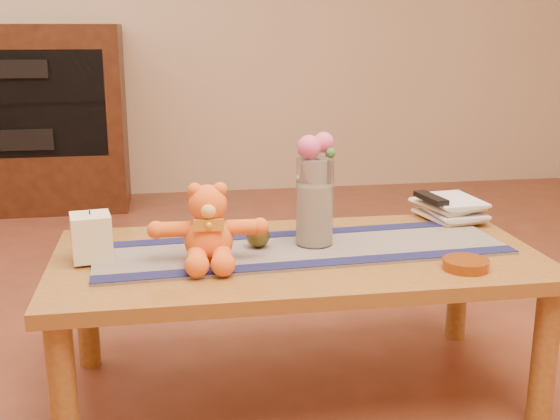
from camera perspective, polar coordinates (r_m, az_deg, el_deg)
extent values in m
plane|color=#612C1B|center=(2.22, 1.31, -14.57)|extent=(5.50, 5.50, 0.00)
cube|color=brown|center=(2.04, 1.39, -4.01)|extent=(1.40, 0.70, 0.04)
cylinder|color=brown|center=(1.86, -17.27, -14.36)|extent=(0.07, 0.07, 0.41)
cylinder|color=brown|center=(2.09, 20.76, -11.19)|extent=(0.07, 0.07, 0.41)
cylinder|color=brown|center=(2.38, -15.51, -7.60)|extent=(0.07, 0.07, 0.41)
cylinder|color=brown|center=(2.57, 14.34, -5.82)|extent=(0.07, 0.07, 0.41)
cube|color=#1E1741|center=(2.06, 1.84, -3.19)|extent=(1.22, 0.41, 0.01)
cube|color=#14173E|center=(1.92, 2.91, -4.35)|extent=(1.20, 0.12, 0.00)
cube|color=#14173E|center=(2.19, 0.89, -1.93)|extent=(1.20, 0.12, 0.00)
cube|color=beige|center=(2.01, -15.14, -2.13)|extent=(0.12, 0.12, 0.13)
cylinder|color=black|center=(1.99, -15.27, -0.19)|extent=(0.00, 0.00, 0.01)
cylinder|color=silver|center=(2.06, 2.84, 0.67)|extent=(0.11, 0.11, 0.26)
cylinder|color=beige|center=(2.07, 2.83, -0.38)|extent=(0.09, 0.09, 0.18)
sphere|color=#DA4D81|center=(2.01, 2.40, 5.15)|extent=(0.07, 0.07, 0.07)
sphere|color=#DA4D81|center=(2.03, 3.57, 5.53)|extent=(0.06, 0.06, 0.06)
sphere|color=#5565B8|center=(2.06, 2.96, 5.19)|extent=(0.04, 0.04, 0.04)
sphere|color=#5565B8|center=(2.04, 1.95, 4.87)|extent=(0.04, 0.04, 0.04)
sphere|color=#33662D|center=(2.01, 4.13, 4.67)|extent=(0.03, 0.03, 0.03)
sphere|color=#444016|center=(2.05, -1.80, -2.11)|extent=(0.09, 0.09, 0.07)
imported|color=beige|center=(2.40, 12.00, -0.71)|extent=(0.21, 0.25, 0.02)
imported|color=beige|center=(2.39, 12.17, -0.29)|extent=(0.18, 0.23, 0.02)
imported|color=beige|center=(2.39, 11.88, 0.17)|extent=(0.22, 0.26, 0.02)
imported|color=beige|center=(2.39, 12.18, 0.60)|extent=(0.18, 0.24, 0.02)
cube|color=black|center=(2.37, 12.21, 0.96)|extent=(0.07, 0.16, 0.02)
cylinder|color=#BF5914|center=(1.96, 14.91, -4.31)|extent=(0.16, 0.16, 0.03)
cube|color=black|center=(4.49, -20.27, 6.99)|extent=(1.20, 0.50, 1.10)
cube|color=black|center=(4.25, -20.96, 8.03)|extent=(1.02, 0.03, 0.61)
cube|color=black|center=(4.33, -20.75, 8.16)|extent=(1.02, 0.20, 0.02)
cube|color=black|center=(4.34, -20.94, 10.78)|extent=(0.42, 0.28, 0.10)
cube|color=black|center=(4.38, -20.47, 5.62)|extent=(0.42, 0.28, 0.12)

